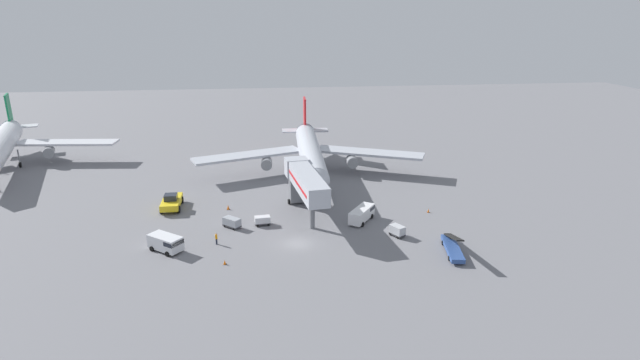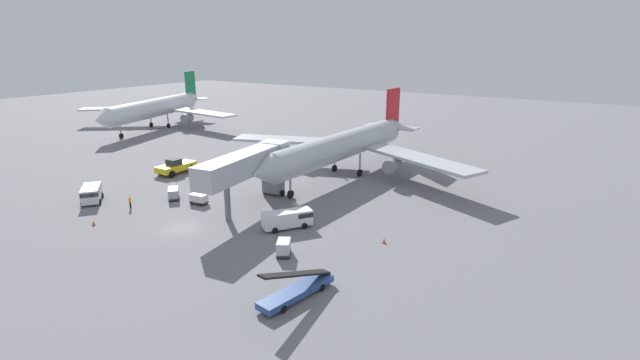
% 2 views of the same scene
% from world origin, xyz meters
% --- Properties ---
extents(ground_plane, '(300.00, 300.00, 0.00)m').
position_xyz_m(ground_plane, '(0.00, 0.00, 0.00)').
color(ground_plane, slate).
extents(airplane_at_gate, '(43.52, 41.66, 12.15)m').
position_xyz_m(airplane_at_gate, '(4.61, 28.93, 4.76)').
color(airplane_at_gate, '#B7BCC6').
rests_on(airplane_at_gate, ground).
extents(jet_bridge, '(5.22, 17.01, 7.30)m').
position_xyz_m(jet_bridge, '(1.82, 9.80, 5.44)').
color(jet_bridge, '#B2B7C1').
rests_on(jet_bridge, ground).
extents(pushback_tug, '(3.05, 6.40, 2.40)m').
position_xyz_m(pushback_tug, '(-18.53, 15.19, 1.11)').
color(pushback_tug, yellow).
rests_on(pushback_tug, ground).
extents(belt_loader_truck, '(2.94, 7.58, 3.43)m').
position_xyz_m(belt_loader_truck, '(19.25, -5.18, 0.78)').
color(belt_loader_truck, '#2D4C8E').
rests_on(belt_loader_truck, ground).
extents(service_van_rear_left, '(4.87, 4.51, 2.07)m').
position_xyz_m(service_van_rear_left, '(-16.90, -0.17, 1.18)').
color(service_van_rear_left, silver).
rests_on(service_van_rear_left, ground).
extents(service_van_far_center, '(4.70, 5.59, 2.00)m').
position_xyz_m(service_van_far_center, '(9.94, 6.51, 1.16)').
color(service_van_far_center, white).
rests_on(service_van_far_center, ground).
extents(baggage_cart_mid_left, '(2.74, 2.66, 1.46)m').
position_xyz_m(baggage_cart_mid_left, '(-8.90, 6.41, 0.81)').
color(baggage_cart_mid_left, '#38383D').
rests_on(baggage_cart_mid_left, ground).
extents(baggage_cart_far_left, '(2.08, 2.38, 1.53)m').
position_xyz_m(baggage_cart_far_left, '(13.63, 0.61, 0.84)').
color(baggage_cart_far_left, '#38383D').
rests_on(baggage_cart_far_left, ground).
extents(baggage_cart_mid_right, '(2.30, 1.42, 1.31)m').
position_xyz_m(baggage_cart_mid_right, '(-4.57, 6.78, 0.73)').
color(baggage_cart_mid_right, '#38383D').
rests_on(baggage_cart_mid_right, ground).
extents(ground_crew_worker_foreground, '(0.37, 0.37, 1.61)m').
position_xyz_m(ground_crew_worker_foreground, '(-10.70, 1.07, 0.85)').
color(ground_crew_worker_foreground, '#1E2333').
rests_on(ground_crew_worker_foreground, ground).
extents(safety_cone_alpha, '(0.37, 0.37, 0.57)m').
position_xyz_m(safety_cone_alpha, '(20.72, 8.52, 0.28)').
color(safety_cone_alpha, black).
rests_on(safety_cone_alpha, ground).
extents(safety_cone_bravo, '(0.38, 0.38, 0.58)m').
position_xyz_m(safety_cone_bravo, '(-9.33, -4.82, 0.29)').
color(safety_cone_bravo, black).
rests_on(safety_cone_bravo, ground).
extents(safety_cone_charlie, '(0.48, 0.48, 0.73)m').
position_xyz_m(safety_cone_charlie, '(-9.77, 13.56, 0.36)').
color(safety_cone_charlie, black).
rests_on(safety_cone_charlie, ground).
extents(airplane_background, '(41.00, 39.73, 12.54)m').
position_xyz_m(airplane_background, '(-53.95, 40.69, 4.86)').
color(airplane_background, silver).
rests_on(airplane_background, ground).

